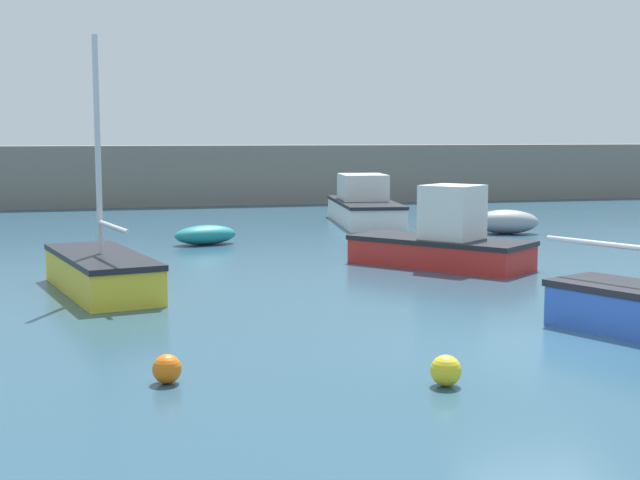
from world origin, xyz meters
TOP-DOWN VIEW (x-y plane):
  - ground_plane at (0.00, 0.00)m, footprint 120.00×120.00m
  - harbor_breakwater at (0.00, 30.80)m, footprint 58.72×2.71m
  - fishing_dinghy_green at (6.66, 15.21)m, footprint 2.44×1.81m
  - dinghy_near_pier at (-3.67, 14.66)m, footprint 2.14×1.40m
  - sailboat_tall_mast at (-6.83, 6.83)m, footprint 2.53×4.83m
  - motorboat_grey_hull at (1.69, 8.55)m, footprint 4.34×4.77m
  - motorboat_with_cabin at (2.99, 19.80)m, footprint 2.86×6.51m
  - mooring_buoy_orange at (-6.03, -0.64)m, footprint 0.40×0.40m
  - mooring_buoy_yellow at (-2.40, -1.68)m, footprint 0.42×0.42m

SIDE VIEW (x-z plane):
  - ground_plane at x=0.00m, z-range -0.20..0.00m
  - mooring_buoy_orange at x=-6.03m, z-range 0.00..0.40m
  - mooring_buoy_yellow at x=-2.40m, z-range 0.00..0.42m
  - dinghy_near_pier at x=-3.67m, z-range 0.00..0.59m
  - fishing_dinghy_green at x=6.66m, z-range 0.00..0.81m
  - sailboat_tall_mast at x=-6.83m, z-range -2.26..3.17m
  - motorboat_grey_hull at x=1.69m, z-range -0.39..1.71m
  - motorboat_with_cabin at x=2.99m, z-range -0.25..1.61m
  - harbor_breakwater at x=0.00m, z-range 0.00..2.85m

